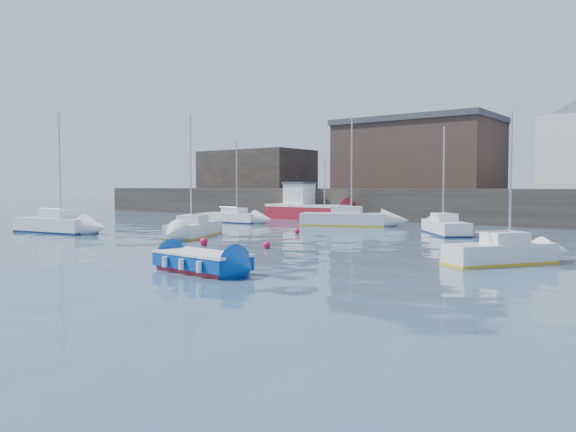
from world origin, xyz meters
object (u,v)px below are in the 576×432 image
Objects in this scene: sailboat_h at (343,219)px; blue_dinghy at (202,261)px; sailboat_e at (232,217)px; buoy_mid at (267,248)px; sailboat_b at (194,229)px; sailboat_c at (501,252)px; buoy_near at (204,245)px; sailboat_f at (445,227)px; buoy_far at (297,233)px; fishing_boat at (308,207)px; sailboat_a at (55,224)px.

blue_dinghy is at bearing -70.04° from sailboat_h.
buoy_mid is (15.72, -14.31, -0.48)m from sailboat_e.
sailboat_c is at bearing -3.76° from sailboat_b.
sailboat_e is 19.13× the size of buoy_mid.
sailboat_c reaches higher than buoy_near.
sailboat_h is 19.72× the size of buoy_near.
sailboat_f is at bearing -1.49° from sailboat_e.
sailboat_f is at bearing 32.76° from buoy_far.
sailboat_e is at bearing 130.64° from blue_dinghy.
fishing_boat is at bearing 139.13° from sailboat_c.
buoy_near is (4.49, -3.53, -0.50)m from sailboat_b.
sailboat_a is at bearing -123.96° from sailboat_h.
sailboat_c is (24.85, -21.50, -0.65)m from fishing_boat.
sailboat_h reaches higher than buoy_near.
buoy_far is at bearing 56.50° from sailboat_b.
sailboat_c is at bearing -59.71° from sailboat_f.
sailboat_e is (-27.06, 13.00, -0.00)m from sailboat_c.
blue_dinghy is 28.97m from sailboat_e.
sailboat_b reaches higher than blue_dinghy.
sailboat_c is 0.86× the size of sailboat_e.
buoy_far is at bearing -147.24° from sailboat_f.
sailboat_h reaches higher than sailboat_b.
sailboat_h is (-8.91, 24.53, 0.15)m from blue_dinghy.
fishing_boat reaches higher than blue_dinghy.
sailboat_a reaches higher than sailboat_b.
sailboat_b is 14.47m from sailboat_h.
sailboat_b is at bearing -57.10° from sailboat_e.
sailboat_h is at bearing 14.39° from sailboat_e.
buoy_far is (-7.42, 16.11, -0.42)m from blue_dinghy.
sailboat_h is (-17.11, 15.55, 0.09)m from sailboat_c.
sailboat_h reaches higher than buoy_mid.
sailboat_f is (0.90, 21.46, 0.09)m from blue_dinghy.
sailboat_h is at bearing 56.04° from sailboat_a.
sailboat_a is 21.78m from sailboat_h.
buoy_far is (11.45, -5.87, -0.48)m from sailboat_e.
buoy_far is (9.24, -14.37, -1.13)m from fishing_boat.
sailboat_h is at bearing 80.55° from sailboat_b.
sailboat_e reaches higher than fishing_boat.
sailboat_h reaches higher than blue_dinghy.
sailboat_f reaches higher than buoy_mid.
sailboat_c is 11.43m from buoy_mid.
sailboat_c is 0.87× the size of sailboat_f.
fishing_boat is 19.83× the size of buoy_near.
sailboat_a is 18.28× the size of buoy_near.
sailboat_a is 10.50m from sailboat_b.
sailboat_a is at bearing -158.82° from sailboat_b.
buoy_mid is at bearing -173.38° from sailboat_c.
sailboat_e is at bearing 178.51° from sailboat_f.
sailboat_a is 26.61m from sailboat_f.
blue_dinghy is 26.10m from sailboat_h.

